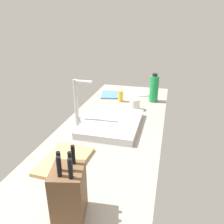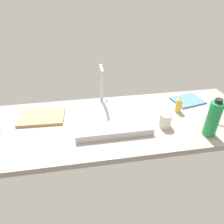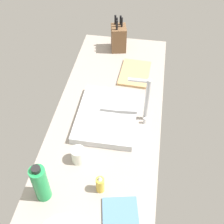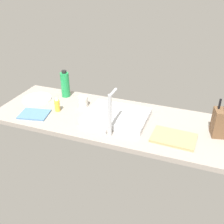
{
  "view_description": "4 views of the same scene",
  "coord_description": "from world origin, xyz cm",
  "px_view_note": "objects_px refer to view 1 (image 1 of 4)",
  "views": [
    {
      "loc": [
        -129.96,
        -33.08,
        67.94
      ],
      "look_at": [
        -2.34,
        -0.01,
        13.19
      ],
      "focal_mm": 36.71,
      "sensor_mm": 36.0,
      "label": 1
    },
    {
      "loc": [
        -19.39,
        -103.37,
        79.05
      ],
      "look_at": [
        -2.14,
        0.5,
        10.55
      ],
      "focal_mm": 32.6,
      "sensor_mm": 36.0,
      "label": 2
    },
    {
      "loc": [
        114.82,
        21.78,
        133.82
      ],
      "look_at": [
        -2.43,
        3.02,
        9.62
      ],
      "focal_mm": 47.63,
      "sensor_mm": 36.0,
      "label": 3
    },
    {
      "loc": [
        -59.02,
        160.66,
        103.38
      ],
      "look_at": [
        0.36,
        1.41,
        9.17
      ],
      "focal_mm": 42.73,
      "sensor_mm": 36.0,
      "label": 4
    }
  ],
  "objects_px": {
    "sink_basin": "(111,123)",
    "dish_towel": "(111,95)",
    "soap_bottle": "(121,96)",
    "dinner_plate": "(139,92)",
    "coffee_mug": "(135,104)",
    "knife_block": "(69,192)",
    "faucet": "(78,100)",
    "cutting_board": "(65,161)",
    "water_bottle": "(154,89)"
  },
  "relations": [
    {
      "from": "coffee_mug",
      "to": "cutting_board",
      "type": "bearing_deg",
      "value": 164.16
    },
    {
      "from": "faucet",
      "to": "knife_block",
      "type": "height_order",
      "value": "faucet"
    },
    {
      "from": "faucet",
      "to": "coffee_mug",
      "type": "relative_size",
      "value": 3.47
    },
    {
      "from": "faucet",
      "to": "coffee_mug",
      "type": "bearing_deg",
      "value": -41.43
    },
    {
      "from": "soap_bottle",
      "to": "dish_towel",
      "type": "relative_size",
      "value": 0.56
    },
    {
      "from": "cutting_board",
      "to": "coffee_mug",
      "type": "bearing_deg",
      "value": -15.84
    },
    {
      "from": "knife_block",
      "to": "coffee_mug",
      "type": "relative_size",
      "value": 2.99
    },
    {
      "from": "dish_towel",
      "to": "coffee_mug",
      "type": "bearing_deg",
      "value": -137.54
    },
    {
      "from": "cutting_board",
      "to": "dish_towel",
      "type": "height_order",
      "value": "cutting_board"
    },
    {
      "from": "faucet",
      "to": "dinner_plate",
      "type": "height_order",
      "value": "faucet"
    },
    {
      "from": "cutting_board",
      "to": "dinner_plate",
      "type": "relative_size",
      "value": 1.2
    },
    {
      "from": "water_bottle",
      "to": "dish_towel",
      "type": "distance_m",
      "value": 0.4
    },
    {
      "from": "sink_basin",
      "to": "dish_towel",
      "type": "bearing_deg",
      "value": 14.93
    },
    {
      "from": "cutting_board",
      "to": "dish_towel",
      "type": "bearing_deg",
      "value": 2.61
    },
    {
      "from": "faucet",
      "to": "dinner_plate",
      "type": "xyz_separation_m",
      "value": [
        0.77,
        -0.28,
        -0.17
      ]
    },
    {
      "from": "knife_block",
      "to": "soap_bottle",
      "type": "height_order",
      "value": "knife_block"
    },
    {
      "from": "cutting_board",
      "to": "soap_bottle",
      "type": "distance_m",
      "value": 0.91
    },
    {
      "from": "soap_bottle",
      "to": "dinner_plate",
      "type": "bearing_deg",
      "value": -23.64
    },
    {
      "from": "knife_block",
      "to": "dinner_plate",
      "type": "relative_size",
      "value": 1.09
    },
    {
      "from": "sink_basin",
      "to": "dish_towel",
      "type": "height_order",
      "value": "sink_basin"
    },
    {
      "from": "cutting_board",
      "to": "dish_towel",
      "type": "relative_size",
      "value": 1.34
    },
    {
      "from": "sink_basin",
      "to": "water_bottle",
      "type": "height_order",
      "value": "water_bottle"
    },
    {
      "from": "dinner_plate",
      "to": "coffee_mug",
      "type": "relative_size",
      "value": 2.74
    },
    {
      "from": "faucet",
      "to": "cutting_board",
      "type": "relative_size",
      "value": 1.05
    },
    {
      "from": "knife_block",
      "to": "dish_towel",
      "type": "height_order",
      "value": "knife_block"
    },
    {
      "from": "soap_bottle",
      "to": "faucet",
      "type": "bearing_deg",
      "value": 161.91
    },
    {
      "from": "sink_basin",
      "to": "dinner_plate",
      "type": "xyz_separation_m",
      "value": [
        0.74,
        -0.07,
        -0.02
      ]
    },
    {
      "from": "soap_bottle",
      "to": "water_bottle",
      "type": "relative_size",
      "value": 0.51
    },
    {
      "from": "knife_block",
      "to": "water_bottle",
      "type": "xyz_separation_m",
      "value": [
        1.26,
        -0.18,
        0.01
      ]
    },
    {
      "from": "faucet",
      "to": "soap_bottle",
      "type": "height_order",
      "value": "faucet"
    },
    {
      "from": "coffee_mug",
      "to": "dinner_plate",
      "type": "bearing_deg",
      "value": 3.54
    },
    {
      "from": "sink_basin",
      "to": "coffee_mug",
      "type": "relative_size",
      "value": 5.22
    },
    {
      "from": "sink_basin",
      "to": "faucet",
      "type": "height_order",
      "value": "faucet"
    },
    {
      "from": "faucet",
      "to": "coffee_mug",
      "type": "height_order",
      "value": "faucet"
    },
    {
      "from": "cutting_board",
      "to": "dish_towel",
      "type": "xyz_separation_m",
      "value": [
        1.04,
        0.05,
        -0.0
      ]
    },
    {
      "from": "soap_bottle",
      "to": "water_bottle",
      "type": "bearing_deg",
      "value": -74.89
    },
    {
      "from": "cutting_board",
      "to": "dinner_plate",
      "type": "bearing_deg",
      "value": -9.1
    },
    {
      "from": "faucet",
      "to": "cutting_board",
      "type": "distance_m",
      "value": 0.45
    },
    {
      "from": "sink_basin",
      "to": "coffee_mug",
      "type": "bearing_deg",
      "value": -17.53
    },
    {
      "from": "sink_basin",
      "to": "dinner_plate",
      "type": "bearing_deg",
      "value": -5.76
    },
    {
      "from": "knife_block",
      "to": "coffee_mug",
      "type": "xyz_separation_m",
      "value": [
        1.04,
        -0.06,
        -0.05
      ]
    },
    {
      "from": "knife_block",
      "to": "coffee_mug",
      "type": "bearing_deg",
      "value": -15.78
    },
    {
      "from": "sink_basin",
      "to": "dish_towel",
      "type": "xyz_separation_m",
      "value": [
        0.6,
        0.16,
        -0.02
      ]
    },
    {
      "from": "sink_basin",
      "to": "faucet",
      "type": "bearing_deg",
      "value": 98.1
    },
    {
      "from": "sink_basin",
      "to": "knife_block",
      "type": "xyz_separation_m",
      "value": [
        -0.72,
        -0.04,
        0.08
      ]
    },
    {
      "from": "soap_bottle",
      "to": "cutting_board",
      "type": "bearing_deg",
      "value": 175.54
    },
    {
      "from": "sink_basin",
      "to": "dish_towel",
      "type": "relative_size",
      "value": 2.12
    },
    {
      "from": "knife_block",
      "to": "dinner_plate",
      "type": "bearing_deg",
      "value": -13.81
    },
    {
      "from": "coffee_mug",
      "to": "dish_towel",
      "type": "bearing_deg",
      "value": 42.46
    },
    {
      "from": "soap_bottle",
      "to": "dish_towel",
      "type": "distance_m",
      "value": 0.18
    }
  ]
}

